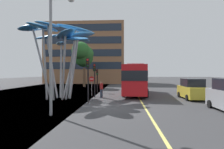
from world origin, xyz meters
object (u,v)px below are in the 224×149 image
Objects in this scene: car_parked_mid at (192,90)px; street_lamp at (56,39)px; pedestrian at (101,90)px; no_entry_sign at (92,83)px; leaf_sculpture at (61,38)px; traffic_light_kerb_near at (88,71)px; traffic_light_island_mid at (97,75)px; traffic_light_kerb_far at (95,73)px; red_bus at (136,78)px.

car_parked_mid is 0.58× the size of street_lamp.
pedestrian is at bearing 177.61° from car_parked_mid.
pedestrian is 1.98m from no_entry_sign.
leaf_sculpture is at bearing 106.54° from street_lamp.
street_lamp is (2.32, -7.80, -1.46)m from leaf_sculpture.
car_parked_mid is at bearing 19.35° from traffic_light_kerb_near.
pedestrian is at bearing 78.03° from street_lamp.
traffic_light_kerb_near is 9.60m from traffic_light_island_mid.
car_parked_mid is (13.59, 0.48, -5.31)m from leaf_sculpture.
leaf_sculpture reaches higher than no_entry_sign.
car_parked_mid is (10.68, -6.01, -1.36)m from traffic_light_island_mid.
traffic_light_island_mid is at bearing 89.38° from no_entry_sign.
traffic_light_kerb_near is at bearing -41.92° from leaf_sculpture.
traffic_light_kerb_far is 1.14× the size of traffic_light_island_mid.
leaf_sculpture is 2.10× the size of car_parked_mid.
red_bus reaches higher than car_parked_mid.
no_entry_sign is (-1.29, 1.37, 0.64)m from pedestrian.
no_entry_sign is (-0.05, -4.25, -0.80)m from traffic_light_island_mid.
street_lamp reaches higher than traffic_light_kerb_far.
traffic_light_kerb_far is (3.39, 1.08, -3.63)m from leaf_sculpture.
car_parked_mid is at bearing -9.32° from no_entry_sign.
pedestrian is (0.77, -0.21, -1.76)m from traffic_light_kerb_far.
no_entry_sign is at bearing 114.11° from traffic_light_kerb_far.
traffic_light_kerb_near is (-4.68, -7.49, 0.77)m from red_bus.
traffic_light_island_mid is 1.81× the size of pedestrian.
traffic_light_island_mid is at bearing 93.12° from traffic_light_kerb_near.
traffic_light_kerb_far reaches higher than traffic_light_island_mid.
traffic_light_kerb_far reaches higher than pedestrian.
no_entry_sign is (2.87, 2.24, -4.75)m from leaf_sculpture.
traffic_light_kerb_near is 10.92m from car_parked_mid.
leaf_sculpture is 8.27m from street_lamp.
red_bus is 10.15m from leaf_sculpture.
leaf_sculpture is 2.33× the size of traffic_light_kerb_near.
car_parked_mid is at bearing 2.02° from leaf_sculpture.
red_bus is 1.15× the size of leaf_sculpture.
traffic_light_kerb_far is 10.36m from car_parked_mid.
traffic_light_island_mid is at bearing 87.61° from street_lamp.
traffic_light_kerb_near is at bearing -83.92° from no_entry_sign.
street_lamp reaches higher than no_entry_sign.
traffic_light_kerb_near is 5.52m from no_entry_sign.
red_bus is at bearing 58.01° from traffic_light_kerb_near.
traffic_light_kerb_far is 9.21m from street_lamp.
traffic_light_kerb_far is (-0.05, 4.17, -0.20)m from traffic_light_kerb_near.
pedestrian is at bearing -15.30° from traffic_light_kerb_far.
traffic_light_kerb_far is 5.44m from traffic_light_island_mid.
traffic_light_island_mid is at bearing 102.46° from pedestrian.
traffic_light_kerb_far is at bearing 164.70° from pedestrian.
red_bus is 3.30× the size of traffic_light_island_mid.
leaf_sculpture is at bearing -177.98° from car_parked_mid.
traffic_light_kerb_near is 1.23× the size of traffic_light_island_mid.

